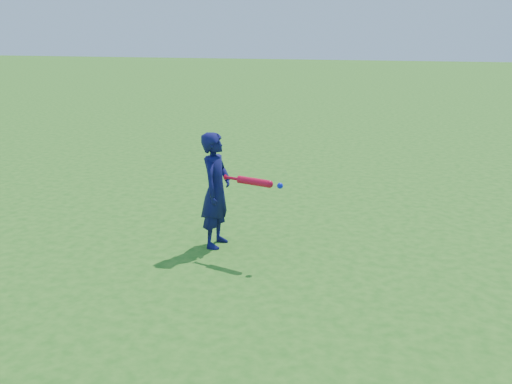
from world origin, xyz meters
TOP-DOWN VIEW (x-y plane):
  - ground at (0.00, 0.00)m, footprint 80.00×80.00m
  - child at (-0.71, 0.38)m, footprint 0.32×0.47m
  - bat_swing at (-0.21, 0.19)m, footprint 0.66×0.24m

SIDE VIEW (x-z plane):
  - ground at x=0.00m, z-range 0.00..0.00m
  - child at x=-0.71m, z-range 0.00..1.24m
  - bat_swing at x=-0.21m, z-range 0.76..0.83m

